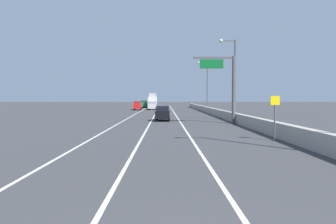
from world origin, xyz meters
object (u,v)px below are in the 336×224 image
lamp_post_right_near (336,37)px  car_black_1 (163,113)px  car_silver_4 (152,106)px  overhead_sign_gantry (227,81)px  car_red_2 (138,106)px  speed_advisory_sign (275,115)px  box_truck (153,101)px  car_green_3 (144,104)px  lamp_post_right_second (233,74)px  lamp_post_right_third (206,83)px  car_gray_0 (144,104)px

lamp_post_right_near → car_black_1: (-8.67, 24.79, -4.94)m
car_silver_4 → overhead_sign_gantry: bearing=-76.8°
lamp_post_right_near → car_red_2: bearing=103.7°
speed_advisory_sign → box_truck: 71.70m
car_green_3 → car_silver_4: car_green_3 is taller
car_black_1 → car_red_2: 36.30m
car_red_2 → lamp_post_right_second: bearing=-67.1°
overhead_sign_gantry → car_black_1: overhead_sign_gantry is taller
lamp_post_right_third → car_silver_4: (-11.38, 11.64, -4.88)m
car_silver_4 → box_truck: 14.55m
speed_advisory_sign → car_black_1: speed_advisory_sign is taller
lamp_post_right_near → car_green_3: (-14.37, 76.27, -4.81)m
speed_advisory_sign → overhead_sign_gantry: bearing=91.7°
car_gray_0 → car_red_2: bearing=-90.3°
speed_advisory_sign → box_truck: (-10.73, 70.89, 0.16)m
car_gray_0 → car_green_3: size_ratio=0.99×
car_red_2 → car_silver_4: car_red_2 is taller
box_truck → lamp_post_right_second: bearing=-76.8°
lamp_post_right_near → lamp_post_right_second: size_ratio=1.00×
car_green_3 → car_red_2: bearing=-91.4°
car_red_2 → box_truck: size_ratio=0.56×
overhead_sign_gantry → car_green_3: size_ratio=1.66×
lamp_post_right_second → box_truck: lamp_post_right_second is taller
car_gray_0 → car_black_1: 58.26m
speed_advisory_sign → car_black_1: bearing=111.5°
lamp_post_right_third → car_black_1: bearing=-108.8°
car_black_1 → box_truck: bearing=93.5°
overhead_sign_gantry → lamp_post_right_third: 30.28m
car_green_3 → car_silver_4: 14.66m
speed_advisory_sign → car_silver_4: (-10.30, 56.38, -0.77)m
overhead_sign_gantry → car_black_1: size_ratio=1.73×
car_green_3 → box_truck: size_ratio=0.56×
speed_advisory_sign → car_gray_0: (-13.56, 77.21, -0.75)m
speed_advisory_sign → lamp_post_right_near: 6.98m
speed_advisory_sign → car_gray_0: bearing=100.0°
car_black_1 → car_green_3: bearing=96.3°
car_green_3 → car_silver_4: size_ratio=0.99×
car_green_3 → speed_advisory_sign: bearing=-79.4°
car_gray_0 → car_green_3: (0.28, -6.48, 0.05)m
car_silver_4 → lamp_post_right_third: bearing=-45.6°
lamp_post_right_third → overhead_sign_gantry: bearing=-92.9°
car_black_1 → car_red_2: size_ratio=0.95×
lamp_post_right_near → car_red_2: 62.54m
overhead_sign_gantry → car_gray_0: 64.16m
lamp_post_right_third → car_silver_4: bearing=134.4°
lamp_post_right_near → lamp_post_right_second: same height
car_silver_4 → car_red_2: bearing=-158.4°
speed_advisory_sign → car_green_3: speed_advisory_sign is taller
car_red_2 → box_truck: (2.94, 15.85, 0.88)m
lamp_post_right_third → speed_advisory_sign: bearing=-91.4°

